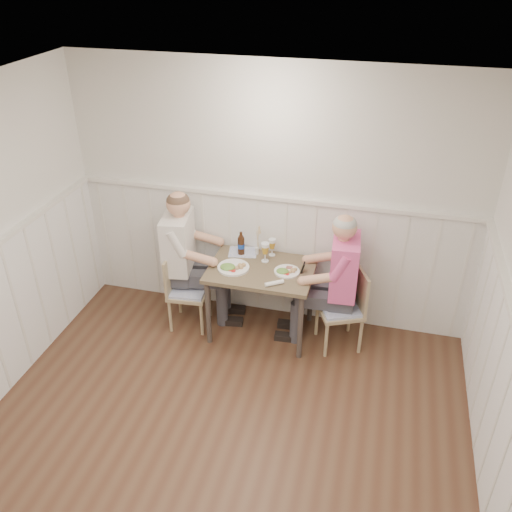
# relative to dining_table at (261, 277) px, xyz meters

# --- Properties ---
(ground_plane) EXTENTS (4.50, 4.50, 0.00)m
(ground_plane) POSITION_rel_dining_table_xyz_m (0.01, -1.84, -0.65)
(ground_plane) COLOR #4B2E1E
(room_shell) EXTENTS (4.04, 4.54, 2.60)m
(room_shell) POSITION_rel_dining_table_xyz_m (0.01, -1.84, 0.86)
(room_shell) COLOR silver
(room_shell) RESTS_ON ground
(wainscot) EXTENTS (4.00, 4.49, 1.34)m
(wainscot) POSITION_rel_dining_table_xyz_m (0.01, -1.15, 0.03)
(wainscot) COLOR silver
(wainscot) RESTS_ON ground
(dining_table) EXTENTS (1.00, 0.70, 0.75)m
(dining_table) POSITION_rel_dining_table_xyz_m (0.00, 0.00, 0.00)
(dining_table) COLOR brown
(dining_table) RESTS_ON ground
(chair_right) EXTENTS (0.52, 0.52, 0.83)m
(chair_right) POSITION_rel_dining_table_xyz_m (0.82, 0.02, -0.20)
(chair_right) COLOR tan
(chair_right) RESTS_ON ground
(chair_left) EXTENTS (0.41, 0.41, 0.81)m
(chair_left) POSITION_rel_dining_table_xyz_m (-0.78, -0.06, -0.22)
(chair_left) COLOR tan
(chair_left) RESTS_ON ground
(man_in_pink) EXTENTS (0.66, 0.46, 1.40)m
(man_in_pink) POSITION_rel_dining_table_xyz_m (0.73, 0.06, -0.07)
(man_in_pink) COLOR #3F3F47
(man_in_pink) RESTS_ON ground
(diner_cream) EXTENTS (0.72, 0.50, 1.45)m
(diner_cream) POSITION_rel_dining_table_xyz_m (-0.81, 0.06, -0.05)
(diner_cream) COLOR #3F3F47
(diner_cream) RESTS_ON ground
(plate_man) EXTENTS (0.24, 0.24, 0.06)m
(plate_man) POSITION_rel_dining_table_xyz_m (0.24, -0.01, 0.12)
(plate_man) COLOR white
(plate_man) RESTS_ON dining_table
(plate_diner) EXTENTS (0.30, 0.30, 0.08)m
(plate_diner) POSITION_rel_dining_table_xyz_m (-0.27, -0.08, 0.12)
(plate_diner) COLOR white
(plate_diner) RESTS_ON dining_table
(beer_glass_a) EXTENTS (0.07, 0.07, 0.18)m
(beer_glass_a) POSITION_rel_dining_table_xyz_m (0.04, 0.26, 0.22)
(beer_glass_a) COLOR silver
(beer_glass_a) RESTS_ON dining_table
(beer_glass_b) EXTENTS (0.08, 0.08, 0.20)m
(beer_glass_b) POSITION_rel_dining_table_xyz_m (0.01, 0.13, 0.23)
(beer_glass_b) COLOR silver
(beer_glass_b) RESTS_ON dining_table
(beer_bottle) EXTENTS (0.07, 0.07, 0.25)m
(beer_bottle) POSITION_rel_dining_table_xyz_m (-0.26, 0.21, 0.21)
(beer_bottle) COLOR black
(beer_bottle) RESTS_ON dining_table
(rolled_napkin) EXTENTS (0.17, 0.13, 0.04)m
(rolled_napkin) POSITION_rel_dining_table_xyz_m (0.18, -0.25, 0.12)
(rolled_napkin) COLOR white
(rolled_napkin) RESTS_ON dining_table
(grass_vase) EXTENTS (0.04, 0.04, 0.33)m
(grass_vase) POSITION_rel_dining_table_xyz_m (-0.11, 0.26, 0.24)
(grass_vase) COLOR silver
(grass_vase) RESTS_ON dining_table
(gingham_mat) EXTENTS (0.31, 0.27, 0.01)m
(gingham_mat) POSITION_rel_dining_table_xyz_m (-0.25, 0.25, 0.10)
(gingham_mat) COLOR #5F73B5
(gingham_mat) RESTS_ON dining_table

